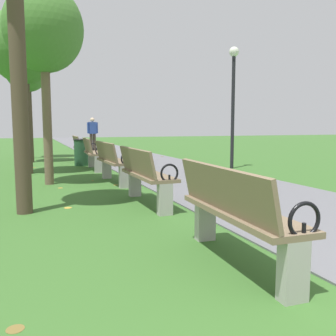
# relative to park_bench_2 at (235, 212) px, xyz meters

# --- Properties ---
(paved_walkway) EXTENTS (3.07, 44.00, 0.02)m
(paved_walkway) POSITION_rel_park_bench_2_xyz_m (2.04, 15.55, -0.48)
(paved_walkway) COLOR slate
(paved_walkway) RESTS_ON ground
(park_bench_2) EXTENTS (0.53, 1.62, 0.90)m
(park_bench_2) POSITION_rel_park_bench_2_xyz_m (0.00, 0.00, 0.00)
(park_bench_2) COLOR #7A664C
(park_bench_2) RESTS_ON ground
(park_bench_3) EXTENTS (0.49, 1.60, 0.90)m
(park_bench_3) POSITION_rel_park_bench_2_xyz_m (-0.00, 2.68, 0.00)
(park_bench_3) COLOR #7A664C
(park_bench_3) RESTS_ON ground
(park_bench_4) EXTENTS (0.53, 1.62, 0.90)m
(park_bench_4) POSITION_rel_park_bench_2_xyz_m (-0.00, 5.05, 0.00)
(park_bench_4) COLOR #7A664C
(park_bench_4) RESTS_ON ground
(park_bench_5) EXTENTS (0.54, 1.62, 0.90)m
(park_bench_5) POSITION_rel_park_bench_2_xyz_m (0.00, 7.62, 0.00)
(park_bench_5) COLOR #7A664C
(park_bench_5) RESTS_ON ground
(park_bench_6) EXTENTS (0.50, 1.61, 0.90)m
(park_bench_6) POSITION_rel_park_bench_2_xyz_m (-0.00, 10.15, 0.00)
(park_bench_6) COLOR #7A664C
(park_bench_6) RESTS_ON ground
(tree_2) EXTENTS (1.61, 1.61, 4.10)m
(tree_2) POSITION_rel_park_bench_2_xyz_m (-1.30, 5.35, 2.70)
(tree_2) COLOR brown
(tree_2) RESTS_ON ground
(tree_3) EXTENTS (1.73, 1.73, 4.19)m
(tree_3) POSITION_rel_park_bench_2_xyz_m (-1.71, 7.40, 2.71)
(tree_3) COLOR #4C3D2D
(tree_3) RESTS_ON ground
(tree_4) EXTENTS (1.45, 1.45, 3.98)m
(tree_4) POSITION_rel_park_bench_2_xyz_m (-1.64, 10.56, 2.62)
(tree_4) COLOR #4C3D2D
(tree_4) RESTS_ON ground
(tree_5) EXTENTS (1.48, 1.48, 5.39)m
(tree_5) POSITION_rel_park_bench_2_xyz_m (-1.81, 12.11, 4.03)
(tree_5) COLOR brown
(tree_5) RESTS_ON ground
(pedestrian_walking) EXTENTS (0.53, 0.27, 1.62)m
(pedestrian_walking) POSITION_rel_park_bench_2_xyz_m (1.21, 14.91, 0.44)
(pedestrian_walking) COLOR #3D3328
(pedestrian_walking) RESTS_ON paved_walkway
(trash_bin) EXTENTS (0.48, 0.48, 0.84)m
(trash_bin) POSITION_rel_park_bench_2_xyz_m (-0.15, 8.88, -0.06)
(trash_bin) COLOR #234C2D
(trash_bin) RESTS_ON ground
(lamp_post) EXTENTS (0.28, 0.28, 3.48)m
(lamp_post) POSITION_rel_park_bench_2_xyz_m (3.88, 6.51, 1.82)
(lamp_post) COLOR black
(lamp_post) RESTS_ON ground
(scattered_leaves) EXTENTS (5.27, 16.77, 0.02)m
(scattered_leaves) POSITION_rel_park_bench_2_xyz_m (0.66, 4.39, -0.47)
(scattered_leaves) COLOR #AD6B23
(scattered_leaves) RESTS_ON ground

